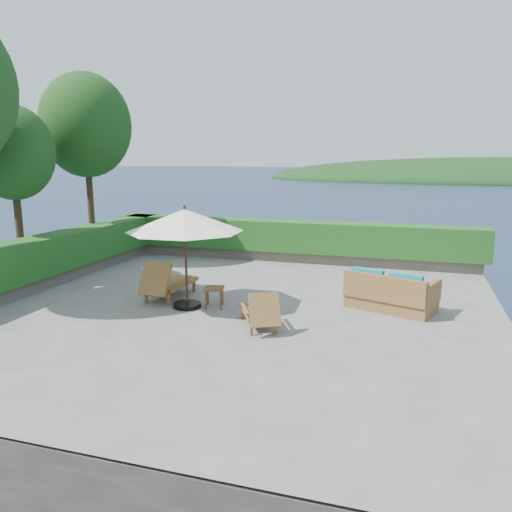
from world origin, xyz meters
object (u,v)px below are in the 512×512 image
(lounge_left, at_px, (167,282))
(lounge_right, at_px, (260,311))
(patio_umbrella, at_px, (185,221))
(wicker_loveseat, at_px, (390,294))
(side_table, at_px, (214,291))

(lounge_left, height_order, lounge_right, lounge_left)
(lounge_right, bearing_deg, patio_umbrella, 129.04)
(patio_umbrella, xyz_separation_m, wicker_loveseat, (4.53, 1.20, -1.65))
(lounge_right, distance_m, wicker_loveseat, 3.23)
(patio_umbrella, distance_m, lounge_right, 2.78)
(patio_umbrella, relative_size, wicker_loveseat, 1.58)
(side_table, bearing_deg, wicker_loveseat, 14.13)
(patio_umbrella, bearing_deg, side_table, 19.05)
(patio_umbrella, xyz_separation_m, lounge_right, (2.04, -0.86, -1.67))
(wicker_loveseat, bearing_deg, lounge_right, -120.56)
(patio_umbrella, xyz_separation_m, side_table, (0.60, 0.21, -1.63))
(lounge_right, relative_size, wicker_loveseat, 0.72)
(patio_umbrella, bearing_deg, lounge_right, -22.83)
(wicker_loveseat, bearing_deg, side_table, -145.98)
(side_table, bearing_deg, patio_umbrella, -160.95)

